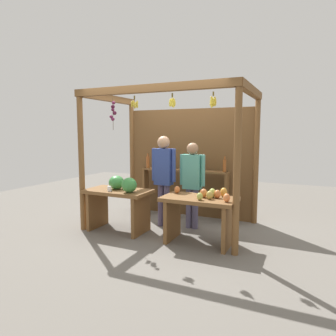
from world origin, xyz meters
name	(u,v)px	position (x,y,z in m)	size (l,w,h in m)	color
ground_plane	(172,226)	(0.00, 0.00, 0.00)	(12.00, 12.00, 0.00)	slate
market_stall	(180,149)	(0.00, 0.40, 1.44)	(2.88, 1.82, 2.49)	brown
fruit_counter_left	(119,197)	(-0.73, -0.65, 0.62)	(1.16, 0.64, 1.00)	brown
fruit_counter_right	(200,209)	(0.78, -0.64, 0.56)	(1.16, 0.64, 0.89)	brown
bottle_shelf_unit	(183,180)	(-0.03, 0.64, 0.78)	(1.85, 0.22, 1.35)	brown
vendor_man	(164,172)	(-0.14, -0.06, 1.02)	(0.48, 0.23, 1.69)	#554B6D
vendor_woman	(192,178)	(0.39, 0.04, 0.94)	(0.48, 0.21, 1.57)	#585375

